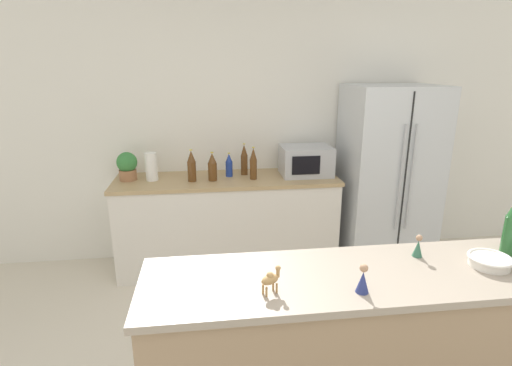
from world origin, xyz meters
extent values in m
cube|color=white|center=(0.00, 2.73, 1.27)|extent=(8.00, 0.06, 2.55)
cube|color=silver|center=(-0.31, 2.40, 0.44)|extent=(2.08, 0.60, 0.88)
cube|color=tan|center=(-0.31, 2.40, 0.90)|extent=(2.11, 0.63, 0.03)
cube|color=silver|center=(1.26, 2.33, 0.88)|extent=(0.85, 0.69, 1.76)
cube|color=black|center=(1.26, 1.99, 0.88)|extent=(0.01, 0.01, 1.69)
cylinder|color=#B2B5BA|center=(1.21, 1.97, 0.97)|extent=(0.02, 0.02, 0.97)
cylinder|color=#B2B5BA|center=(1.31, 1.97, 0.97)|extent=(0.02, 0.02, 0.97)
cube|color=#8C7256|center=(0.19, 0.34, 0.49)|extent=(1.97, 0.52, 0.98)
cube|color=gray|center=(0.19, 0.34, 1.00)|extent=(2.01, 0.56, 0.03)
cylinder|color=#9E6B47|center=(-1.22, 2.45, 0.96)|extent=(0.16, 0.16, 0.10)
sphere|color=#387F3D|center=(-1.22, 2.45, 1.08)|extent=(0.19, 0.19, 0.19)
cylinder|color=white|center=(-1.00, 2.41, 1.04)|extent=(0.11, 0.11, 0.26)
cube|color=#B2B5BA|center=(0.46, 2.42, 1.05)|extent=(0.48, 0.36, 0.28)
cube|color=black|center=(0.42, 2.24, 1.05)|extent=(0.26, 0.01, 0.17)
cylinder|color=navy|center=(-0.28, 2.45, 0.98)|extent=(0.07, 0.07, 0.14)
cone|color=navy|center=(-0.28, 2.45, 1.10)|extent=(0.06, 0.06, 0.08)
cylinder|color=gold|center=(-0.28, 2.45, 1.14)|extent=(0.02, 0.02, 0.01)
cylinder|color=brown|center=(-0.63, 2.33, 1.01)|extent=(0.08, 0.08, 0.19)
cone|color=brown|center=(-0.63, 2.33, 1.15)|extent=(0.07, 0.07, 0.10)
cylinder|color=gold|center=(-0.63, 2.33, 1.21)|extent=(0.03, 0.03, 0.01)
cylinder|color=brown|center=(-0.44, 2.33, 1.00)|extent=(0.08, 0.08, 0.17)
cone|color=brown|center=(-0.44, 2.33, 1.13)|extent=(0.08, 0.08, 0.09)
cylinder|color=gold|center=(-0.44, 2.33, 1.18)|extent=(0.03, 0.03, 0.01)
cylinder|color=brown|center=(-0.13, 2.50, 1.01)|extent=(0.07, 0.07, 0.19)
cone|color=brown|center=(-0.13, 2.50, 1.16)|extent=(0.06, 0.06, 0.11)
cylinder|color=gold|center=(-0.13, 2.50, 1.22)|extent=(0.02, 0.02, 0.01)
cylinder|color=brown|center=(-0.06, 2.33, 1.01)|extent=(0.07, 0.07, 0.19)
cone|color=brown|center=(-0.06, 2.33, 1.16)|extent=(0.06, 0.06, 0.11)
cylinder|color=gold|center=(-0.06, 2.33, 1.22)|extent=(0.02, 0.02, 0.01)
cylinder|color=#235628|center=(1.03, 0.43, 1.12)|extent=(0.09, 0.09, 0.20)
cylinder|color=white|center=(0.85, 0.33, 1.04)|extent=(0.18, 0.18, 0.04)
torus|color=white|center=(0.85, 0.33, 1.06)|extent=(0.20, 0.20, 0.02)
ellipsoid|color=#A87F4C|center=(-0.24, 0.23, 1.08)|extent=(0.09, 0.07, 0.04)
sphere|color=#A87F4C|center=(-0.24, 0.23, 1.10)|extent=(0.03, 0.03, 0.03)
cylinder|color=#A87F4C|center=(-0.21, 0.25, 1.10)|extent=(0.01, 0.01, 0.04)
sphere|color=#A87F4C|center=(-0.21, 0.25, 1.12)|extent=(0.02, 0.02, 0.02)
cylinder|color=#A87F4C|center=(-0.23, 0.25, 1.04)|extent=(0.01, 0.01, 0.05)
cylinder|color=#A87F4C|center=(-0.22, 0.23, 1.04)|extent=(0.01, 0.01, 0.05)
cylinder|color=#A87F4C|center=(-0.27, 0.23, 1.04)|extent=(0.01, 0.01, 0.05)
cylinder|color=#A87F4C|center=(-0.26, 0.20, 1.04)|extent=(0.01, 0.01, 0.05)
cone|color=#33664C|center=(0.55, 0.47, 1.06)|extent=(0.05, 0.05, 0.09)
sphere|color=#A37A5B|center=(0.55, 0.47, 1.12)|extent=(0.03, 0.03, 0.03)
cone|color=navy|center=(0.15, 0.19, 1.07)|extent=(0.06, 0.06, 0.10)
sphere|color=#A37A5B|center=(0.15, 0.19, 1.13)|extent=(0.04, 0.04, 0.04)
camera|label=1|loc=(-0.49, -1.24, 1.96)|focal=28.00mm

